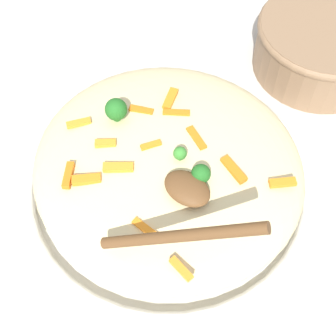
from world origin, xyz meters
TOP-DOWN VIEW (x-y plane):
  - ground_plane at (0.00, 0.00)m, footprint 2.40×2.40m
  - serving_bowl at (0.00, 0.00)m, footprint 0.38×0.38m
  - pasta_mound at (0.00, 0.00)m, footprint 0.34×0.33m
  - carrot_piece_0 at (0.07, 0.10)m, footprint 0.03×0.03m
  - carrot_piece_1 at (-0.04, 0.09)m, footprint 0.03×0.01m
  - carrot_piece_2 at (0.02, 0.01)m, footprint 0.02×0.03m
  - carrot_piece_3 at (0.03, -0.05)m, footprint 0.03×0.03m
  - carrot_piece_4 at (0.05, -0.07)m, footprint 0.02×0.04m
  - carrot_piece_5 at (-0.01, -0.04)m, footprint 0.04×0.02m
  - carrot_piece_6 at (-0.08, -0.03)m, footprint 0.04×0.02m
  - carrot_piece_7 at (0.12, 0.03)m, footprint 0.02×0.03m
  - carrot_piece_8 at (0.07, 0.04)m, footprint 0.02×0.02m
  - carrot_piece_9 at (-0.10, 0.10)m, footprint 0.03×0.01m
  - carrot_piece_10 at (-0.13, -0.05)m, footprint 0.03×0.03m
  - carrot_piece_11 at (0.05, 0.09)m, footprint 0.03×0.03m
  - carrot_piece_12 at (0.07, -0.03)m, footprint 0.03×0.02m
  - carrot_piece_13 at (0.03, 0.05)m, footprint 0.03×0.03m
  - broccoli_floret_0 at (-0.02, 0.00)m, footprint 0.02×0.02m
  - broccoli_floret_1 at (-0.05, 0.01)m, footprint 0.02×0.02m
  - broccoli_floret_2 at (0.08, -0.00)m, footprint 0.03×0.03m
  - serving_spoon at (-0.07, 0.06)m, footprint 0.14×0.13m
  - companion_bowl at (-0.04, -0.33)m, footprint 0.21×0.21m

SIDE VIEW (x-z plane):
  - ground_plane at x=0.00m, z-range 0.00..0.00m
  - serving_bowl at x=0.00m, z-range 0.00..0.04m
  - companion_bowl at x=-0.04m, z-range 0.01..0.09m
  - pasta_mound at x=0.00m, z-range 0.03..0.09m
  - carrot_piece_7 at x=0.12m, z-range 0.09..0.09m
  - carrot_piece_1 at x=-0.04m, z-range 0.09..0.09m
  - carrot_piece_9 at x=-0.10m, z-range 0.09..0.09m
  - carrot_piece_10 at x=-0.13m, z-range 0.09..0.09m
  - carrot_piece_0 at x=0.07m, z-range 0.09..0.09m
  - carrot_piece_11 at x=0.05m, z-range 0.09..0.09m
  - carrot_piece_12 at x=0.07m, z-range 0.09..0.09m
  - carrot_piece_4 at x=0.05m, z-range 0.09..0.10m
  - carrot_piece_3 at x=0.03m, z-range 0.09..0.10m
  - carrot_piece_8 at x=0.07m, z-range 0.09..0.10m
  - carrot_piece_6 at x=-0.08m, z-range 0.09..0.10m
  - carrot_piece_5 at x=-0.01m, z-range 0.09..0.10m
  - carrot_piece_13 at x=0.03m, z-range 0.09..0.10m
  - carrot_piece_2 at x=0.02m, z-range 0.09..0.10m
  - broccoli_floret_1 at x=-0.05m, z-range 0.09..0.12m
  - broccoli_floret_0 at x=-0.02m, z-range 0.09..0.11m
  - broccoli_floret_2 at x=0.08m, z-range 0.09..0.13m
  - serving_spoon at x=-0.07m, z-range 0.07..0.17m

